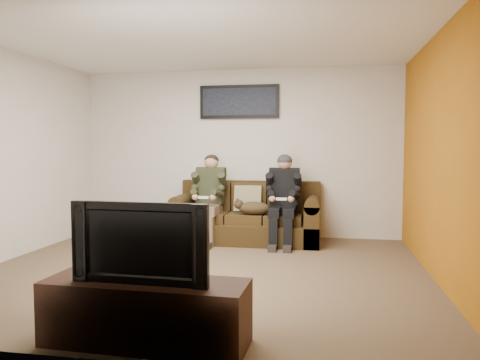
% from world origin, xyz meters
% --- Properties ---
extents(floor, '(5.00, 5.00, 0.00)m').
position_xyz_m(floor, '(0.00, 0.00, 0.00)').
color(floor, brown).
rests_on(floor, ground).
extents(ceiling, '(5.00, 5.00, 0.00)m').
position_xyz_m(ceiling, '(0.00, 0.00, 2.60)').
color(ceiling, silver).
rests_on(ceiling, ground).
extents(wall_back, '(5.00, 0.00, 5.00)m').
position_xyz_m(wall_back, '(0.00, 2.25, 1.30)').
color(wall_back, beige).
rests_on(wall_back, ground).
extents(wall_front, '(5.00, 0.00, 5.00)m').
position_xyz_m(wall_front, '(0.00, -2.25, 1.30)').
color(wall_front, beige).
rests_on(wall_front, ground).
extents(wall_left, '(0.00, 4.50, 4.50)m').
position_xyz_m(wall_left, '(-2.50, 0.00, 1.30)').
color(wall_left, beige).
rests_on(wall_left, ground).
extents(wall_right, '(0.00, 4.50, 4.50)m').
position_xyz_m(wall_right, '(2.50, 0.00, 1.30)').
color(wall_right, beige).
rests_on(wall_right, ground).
extents(accent_wall_right, '(0.00, 4.50, 4.50)m').
position_xyz_m(accent_wall_right, '(2.49, 0.00, 1.30)').
color(accent_wall_right, '#A35F10').
rests_on(accent_wall_right, ground).
extents(sofa, '(2.14, 0.92, 0.87)m').
position_xyz_m(sofa, '(0.21, 1.83, 0.33)').
color(sofa, '#33240F').
rests_on(sofa, ground).
extents(throw_pillow, '(0.41, 0.19, 0.40)m').
position_xyz_m(throw_pillow, '(0.21, 1.87, 0.62)').
color(throw_pillow, '#8A7E5A').
rests_on(throw_pillow, sofa).
extents(throw_blanket, '(0.44, 0.21, 0.08)m').
position_xyz_m(throw_blanket, '(-0.43, 2.09, 0.87)').
color(throw_blanket, '#C5BD91').
rests_on(throw_blanket, sofa).
extents(person_left, '(0.51, 0.87, 1.28)m').
position_xyz_m(person_left, '(-0.34, 1.65, 0.72)').
color(person_left, brown).
rests_on(person_left, sofa).
extents(person_right, '(0.51, 0.86, 1.29)m').
position_xyz_m(person_right, '(0.76, 1.65, 0.72)').
color(person_right, black).
rests_on(person_right, sofa).
extents(cat, '(0.66, 0.26, 0.24)m').
position_xyz_m(cat, '(0.33, 1.57, 0.53)').
color(cat, '#49381C').
rests_on(cat, sofa).
extents(framed_poster, '(1.25, 0.05, 0.52)m').
position_xyz_m(framed_poster, '(0.01, 2.22, 2.10)').
color(framed_poster, black).
rests_on(framed_poster, wall_back).
extents(tv_stand, '(1.46, 0.51, 0.46)m').
position_xyz_m(tv_stand, '(0.11, -1.95, 0.23)').
color(tv_stand, '#321B10').
rests_on(tv_stand, ground).
extents(television, '(0.99, 0.16, 0.57)m').
position_xyz_m(television, '(0.11, -1.95, 0.74)').
color(television, black).
rests_on(television, tv_stand).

